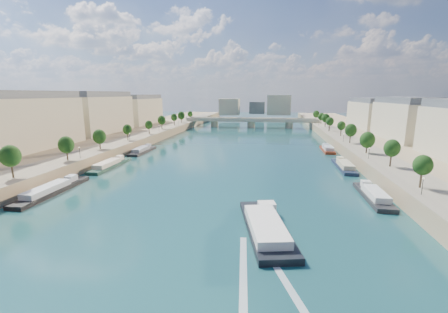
% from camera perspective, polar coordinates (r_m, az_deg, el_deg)
% --- Properties ---
extents(ground, '(700.00, 700.00, 0.00)m').
position_cam_1_polar(ground, '(132.81, 1.41, -0.50)').
color(ground, '#0C2E35').
rests_on(ground, ground).
extents(quay_left, '(44.00, 520.00, 5.00)m').
position_cam_1_polar(quay_left, '(158.50, -25.36, 1.30)').
color(quay_left, '#9E8460').
rests_on(quay_left, ground).
extents(quay_right, '(44.00, 520.00, 5.00)m').
position_cam_1_polar(quay_right, '(142.31, 31.52, -0.41)').
color(quay_right, '#9E8460').
rests_on(quay_right, ground).
extents(pave_left, '(14.00, 520.00, 0.10)m').
position_cam_1_polar(pave_left, '(150.18, -20.70, 2.14)').
color(pave_left, gray).
rests_on(pave_left, quay_left).
extents(pave_right, '(14.00, 520.00, 0.10)m').
position_cam_1_polar(pave_right, '(136.74, 25.83, 0.82)').
color(pave_right, gray).
rests_on(pave_right, quay_right).
extents(trees_left, '(4.80, 268.80, 8.26)m').
position_cam_1_polar(trees_left, '(150.18, -19.81, 4.30)').
color(trees_left, '#382B1E').
rests_on(trees_left, ground).
extents(trees_right, '(4.80, 268.80, 8.26)m').
position_cam_1_polar(trees_right, '(144.88, 24.15, 3.71)').
color(trees_right, '#382B1E').
rests_on(trees_right, ground).
extents(lamps_left, '(0.36, 200.36, 4.28)m').
position_cam_1_polar(lamps_left, '(138.98, -21.17, 2.52)').
color(lamps_left, black).
rests_on(lamps_left, ground).
extents(lamps_right, '(0.36, 200.36, 4.28)m').
position_cam_1_polar(lamps_right, '(139.81, 23.59, 2.38)').
color(lamps_right, black).
rests_on(lamps_right, ground).
extents(buildings_left, '(16.00, 226.00, 23.20)m').
position_cam_1_polar(buildings_left, '(174.08, -27.13, 6.63)').
color(buildings_left, '#C2B695').
rests_on(buildings_left, ground).
extents(buildings_right, '(16.00, 226.00, 23.20)m').
position_cam_1_polar(buildings_right, '(156.70, 34.83, 5.37)').
color(buildings_right, '#C2B695').
rests_on(buildings_right, ground).
extents(skyline, '(79.00, 42.00, 22.00)m').
position_cam_1_polar(skyline, '(348.69, 6.76, 9.52)').
color(skyline, '#C2B695').
rests_on(skyline, ground).
extents(bridge, '(112.00, 12.00, 8.15)m').
position_cam_1_polar(bridge, '(259.48, 5.19, 6.65)').
color(bridge, '#C1B79E').
rests_on(bridge, ground).
extents(tour_barge, '(13.57, 28.64, 3.77)m').
position_cam_1_polar(tour_barge, '(65.26, 7.97, -13.08)').
color(tour_barge, black).
rests_on(tour_barge, ground).
extents(wake, '(13.05, 26.00, 0.04)m').
position_cam_1_polar(wake, '(51.23, 7.54, -21.94)').
color(wake, silver).
rests_on(wake, ground).
extents(moored_barges_left, '(5.00, 156.35, 3.60)m').
position_cam_1_polar(moored_barges_left, '(100.89, -29.94, -5.64)').
color(moored_barges_left, '#1E1C3F').
rests_on(moored_barges_left, ground).
extents(moored_barges_right, '(5.00, 161.92, 3.60)m').
position_cam_1_polar(moored_barges_right, '(97.45, 25.71, -5.80)').
color(moored_barges_right, black).
rests_on(moored_barges_right, ground).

